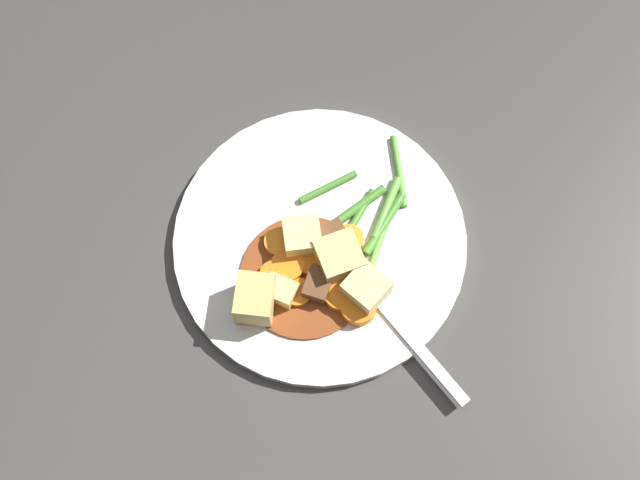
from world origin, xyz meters
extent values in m
plane|color=#423F3D|center=(0.00, 0.00, 0.00)|extent=(3.00, 3.00, 0.00)
cylinder|color=white|center=(0.00, 0.00, 0.01)|extent=(0.26, 0.26, 0.01)
cylinder|color=brown|center=(0.04, 0.00, 0.01)|extent=(0.11, 0.11, 0.00)
cylinder|color=orange|center=(0.04, 0.04, 0.02)|extent=(0.05, 0.05, 0.01)
cylinder|color=orange|center=(0.02, -0.03, 0.02)|extent=(0.04, 0.04, 0.01)
cylinder|color=orange|center=(0.04, -0.02, 0.02)|extent=(0.03, 0.03, 0.01)
cylinder|color=orange|center=(-0.01, 0.02, 0.02)|extent=(0.04, 0.04, 0.01)
cylinder|color=orange|center=(0.02, 0.00, 0.02)|extent=(0.03, 0.03, 0.01)
cylinder|color=orange|center=(0.05, 0.05, 0.02)|extent=(0.04, 0.04, 0.01)
cylinder|color=orange|center=(0.05, 0.00, 0.02)|extent=(0.03, 0.03, 0.01)
cylinder|color=orange|center=(0.05, -0.02, 0.02)|extent=(0.03, 0.03, 0.01)
cube|color=#EAD68C|center=(0.01, -0.01, 0.03)|extent=(0.04, 0.04, 0.03)
cube|color=#DBBC6B|center=(0.08, -0.03, 0.03)|extent=(0.05, 0.04, 0.04)
cube|color=#E5CC7A|center=(0.02, 0.02, 0.03)|extent=(0.05, 0.05, 0.03)
cube|color=#EAD68C|center=(0.03, 0.06, 0.03)|extent=(0.04, 0.04, 0.03)
cube|color=#E5CC7A|center=(0.06, -0.01, 0.02)|extent=(0.02, 0.03, 0.02)
cube|color=brown|center=(0.00, 0.01, 0.02)|extent=(0.04, 0.04, 0.02)
cube|color=brown|center=(0.04, 0.01, 0.02)|extent=(0.03, 0.02, 0.02)
cylinder|color=#4C8E33|center=(-0.03, 0.01, 0.02)|extent=(0.08, 0.05, 0.01)
cylinder|color=#66AD42|center=(-0.05, 0.05, 0.02)|extent=(0.06, 0.01, 0.01)
cylinder|color=#4C8E33|center=(-0.03, 0.02, 0.02)|extent=(0.05, 0.01, 0.01)
cylinder|color=#66AD42|center=(-0.02, 0.05, 0.02)|extent=(0.06, 0.01, 0.01)
cylinder|color=#599E38|center=(-0.09, 0.04, 0.02)|extent=(0.07, 0.04, 0.01)
cylinder|color=#4C8E33|center=(-0.03, 0.05, 0.02)|extent=(0.07, 0.02, 0.01)
cylinder|color=#4C8E33|center=(-0.05, -0.01, 0.02)|extent=(0.05, 0.04, 0.01)
cube|color=silver|center=(0.06, 0.12, 0.01)|extent=(0.07, 0.10, 0.00)
cube|color=silver|center=(0.03, 0.06, 0.01)|extent=(0.03, 0.03, 0.00)
cylinder|color=silver|center=(0.01, 0.04, 0.01)|extent=(0.02, 0.04, 0.00)
cylinder|color=silver|center=(0.01, 0.04, 0.01)|extent=(0.02, 0.04, 0.00)
cylinder|color=silver|center=(0.02, 0.03, 0.01)|extent=(0.02, 0.04, 0.00)
cylinder|color=silver|center=(0.02, 0.03, 0.01)|extent=(0.02, 0.04, 0.00)
camera|label=1|loc=(0.26, 0.10, 0.78)|focal=51.37mm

